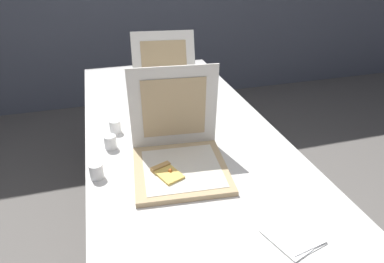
{
  "coord_description": "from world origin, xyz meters",
  "views": [
    {
      "loc": [
        -0.35,
        -0.84,
        1.56
      ],
      "look_at": [
        0.02,
        0.44,
        0.81
      ],
      "focal_mm": 30.76,
      "sensor_mm": 36.0,
      "label": 1
    }
  ],
  "objects_px": {
    "napkin_pile": "(296,236)",
    "cup_white_near_left": "(96,171)",
    "pizza_box_middle": "(168,98)",
    "cup_white_mid": "(115,126)",
    "pizza_box_front": "(179,155)",
    "cup_white_near_center": "(110,142)",
    "table": "(180,135)"
  },
  "relations": [
    {
      "from": "cup_white_mid",
      "to": "cup_white_near_center",
      "type": "bearing_deg",
      "value": -102.82
    },
    {
      "from": "table",
      "to": "pizza_box_middle",
      "type": "distance_m",
      "value": 0.28
    },
    {
      "from": "pizza_box_middle",
      "to": "cup_white_mid",
      "type": "bearing_deg",
      "value": -137.36
    },
    {
      "from": "table",
      "to": "cup_white_near_center",
      "type": "bearing_deg",
      "value": -162.98
    },
    {
      "from": "table",
      "to": "pizza_box_middle",
      "type": "relative_size",
      "value": 3.91
    },
    {
      "from": "cup_white_near_left",
      "to": "pizza_box_front",
      "type": "bearing_deg",
      "value": -2.82
    },
    {
      "from": "cup_white_near_center",
      "to": "table",
      "type": "bearing_deg",
      "value": 17.02
    },
    {
      "from": "cup_white_mid",
      "to": "pizza_box_middle",
      "type": "bearing_deg",
      "value": 35.0
    },
    {
      "from": "table",
      "to": "napkin_pile",
      "type": "bearing_deg",
      "value": -77.7
    },
    {
      "from": "cup_white_mid",
      "to": "napkin_pile",
      "type": "height_order",
      "value": "cup_white_mid"
    },
    {
      "from": "pizza_box_front",
      "to": "cup_white_mid",
      "type": "xyz_separation_m",
      "value": [
        -0.23,
        0.37,
        -0.02
      ]
    },
    {
      "from": "pizza_box_middle",
      "to": "cup_white_mid",
      "type": "relative_size",
      "value": 8.66
    },
    {
      "from": "napkin_pile",
      "to": "cup_white_near_left",
      "type": "bearing_deg",
      "value": 140.39
    },
    {
      "from": "pizza_box_front",
      "to": "cup_white_near_left",
      "type": "height_order",
      "value": "pizza_box_front"
    },
    {
      "from": "table",
      "to": "pizza_box_front",
      "type": "bearing_deg",
      "value": -104.44
    },
    {
      "from": "cup_white_near_left",
      "to": "cup_white_near_center",
      "type": "height_order",
      "value": "same"
    },
    {
      "from": "napkin_pile",
      "to": "pizza_box_middle",
      "type": "bearing_deg",
      "value": 99.54
    },
    {
      "from": "pizza_box_front",
      "to": "cup_white_near_left",
      "type": "bearing_deg",
      "value": -176.94
    },
    {
      "from": "table",
      "to": "pizza_box_front",
      "type": "relative_size",
      "value": 5.23
    },
    {
      "from": "pizza_box_front",
      "to": "cup_white_mid",
      "type": "relative_size",
      "value": 6.47
    },
    {
      "from": "pizza_box_front",
      "to": "napkin_pile",
      "type": "height_order",
      "value": "pizza_box_front"
    },
    {
      "from": "pizza_box_front",
      "to": "pizza_box_middle",
      "type": "relative_size",
      "value": 0.75
    },
    {
      "from": "table",
      "to": "cup_white_near_left",
      "type": "distance_m",
      "value": 0.53
    },
    {
      "from": "cup_white_near_left",
      "to": "cup_white_near_center",
      "type": "xyz_separation_m",
      "value": [
        0.07,
        0.21,
        0.0
      ]
    },
    {
      "from": "table",
      "to": "cup_white_near_left",
      "type": "xyz_separation_m",
      "value": [
        -0.42,
        -0.32,
        0.08
      ]
    },
    {
      "from": "cup_white_mid",
      "to": "table",
      "type": "bearing_deg",
      "value": -6.85
    },
    {
      "from": "cup_white_near_center",
      "to": "napkin_pile",
      "type": "height_order",
      "value": "cup_white_near_center"
    },
    {
      "from": "pizza_box_front",
      "to": "cup_white_mid",
      "type": "bearing_deg",
      "value": 127.64
    },
    {
      "from": "table",
      "to": "pizza_box_middle",
      "type": "xyz_separation_m",
      "value": [
        -0.0,
        0.26,
        0.1
      ]
    },
    {
      "from": "cup_white_near_left",
      "to": "napkin_pile",
      "type": "bearing_deg",
      "value": -39.61
    },
    {
      "from": "table",
      "to": "napkin_pile",
      "type": "relative_size",
      "value": 11.5
    },
    {
      "from": "cup_white_near_left",
      "to": "cup_white_near_center",
      "type": "relative_size",
      "value": 1.0
    }
  ]
}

